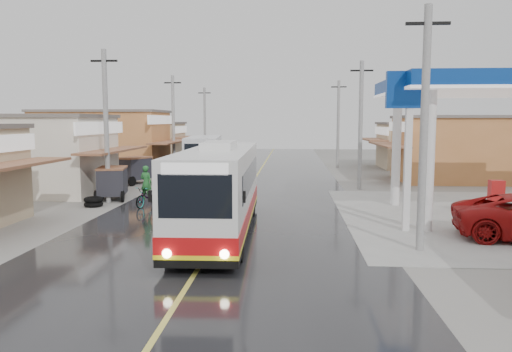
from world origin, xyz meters
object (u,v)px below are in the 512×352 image
object	(u,v)px
second_bus	(204,154)
tyre_stack	(93,202)
coach_bus	(220,190)
tricycle_far	(134,169)
tricycle_near	(112,181)
cyclist	(147,193)

from	to	relation	value
second_bus	tyre_stack	distance (m)	15.67
coach_bus	tyre_stack	world-z (taller)	coach_bus
tricycle_far	second_bus	bearing A→B (deg)	82.55
tricycle_near	tricycle_far	world-z (taller)	tricycle_far
coach_bus	cyclist	bearing A→B (deg)	127.27
cyclist	tricycle_far	xyz separation A→B (m)	(-3.55, 8.94, 0.37)
coach_bus	tricycle_near	xyz separation A→B (m)	(-7.05, 7.69, -0.67)
coach_bus	tricycle_far	distance (m)	16.64
cyclist	tricycle_far	size ratio (longest dim) A/B	0.74
cyclist	tricycle_near	world-z (taller)	cyclist
tricycle_near	tyre_stack	bearing A→B (deg)	-107.17
second_bus	cyclist	size ratio (longest dim) A/B	4.43
tyre_stack	coach_bus	bearing A→B (deg)	-37.22
second_bus	tricycle_far	bearing A→B (deg)	-126.74
cyclist	tricycle_near	size ratio (longest dim) A/B	0.87
coach_bus	cyclist	world-z (taller)	coach_bus
second_bus	tricycle_far	world-z (taller)	second_bus
cyclist	coach_bus	bearing A→B (deg)	-33.94
second_bus	tricycle_near	distance (m)	13.44
tricycle_near	tyre_stack	world-z (taller)	tricycle_near
coach_bus	tricycle_far	bearing A→B (deg)	117.53
tricycle_far	tyre_stack	bearing A→B (deg)	-61.42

